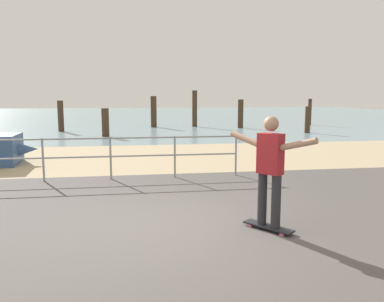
% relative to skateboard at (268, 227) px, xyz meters
% --- Properties ---
extents(ground_plane, '(24.00, 10.00, 0.04)m').
position_rel_skateboard_xyz_m(ground_plane, '(-1.59, -0.60, -0.07)').
color(ground_plane, '#514C49').
rests_on(ground_plane, ground).
extents(beach_strip, '(24.00, 6.00, 0.04)m').
position_rel_skateboard_xyz_m(beach_strip, '(-1.59, 7.40, -0.07)').
color(beach_strip, tan).
rests_on(beach_strip, ground).
extents(sea_surface, '(72.00, 50.00, 0.04)m').
position_rel_skateboard_xyz_m(sea_surface, '(-1.59, 35.40, -0.07)').
color(sea_surface, '#75939E').
rests_on(sea_surface, ground).
extents(railing_fence, '(9.40, 0.05, 1.05)m').
position_rel_skateboard_xyz_m(railing_fence, '(-4.09, 4.00, 0.63)').
color(railing_fence, gray).
rests_on(railing_fence, ground).
extents(skateboard, '(0.64, 0.76, 0.08)m').
position_rel_skateboard_xyz_m(skateboard, '(0.00, 0.00, 0.00)').
color(skateboard, black).
rests_on(skateboard, ground).
extents(skateboarder, '(0.95, 1.21, 1.65)m').
position_rel_skateboard_xyz_m(skateboarder, '(-0.00, 0.00, 0.95)').
color(skateboarder, '#26262B').
rests_on(skateboarder, skateboard).
extents(groyne_post_0, '(0.33, 0.33, 1.77)m').
position_rel_skateboard_xyz_m(groyne_post_0, '(-6.02, 17.38, 0.82)').
color(groyne_post_0, '#422D1E').
rests_on(groyne_post_0, ground).
extents(groyne_post_1, '(0.36, 0.36, 1.42)m').
position_rel_skateboard_xyz_m(groyne_post_1, '(-3.33, 14.13, 0.64)').
color(groyne_post_1, '#422D1E').
rests_on(groyne_post_1, ground).
extents(groyne_post_2, '(0.38, 0.38, 2.02)m').
position_rel_skateboard_xyz_m(groyne_post_2, '(-0.63, 19.56, 0.94)').
color(groyne_post_2, '#422D1E').
rests_on(groyne_post_2, ground).
extents(groyne_post_3, '(0.33, 0.33, 2.38)m').
position_rel_skateboard_xyz_m(groyne_post_3, '(2.06, 19.64, 1.12)').
color(groyne_post_3, '#422D1E').
rests_on(groyne_post_3, ground).
extents(groyne_post_4, '(0.35, 0.35, 1.81)m').
position_rel_skateboard_xyz_m(groyne_post_4, '(4.75, 18.16, 0.84)').
color(groyne_post_4, '#422D1E').
rests_on(groyne_post_4, ground).
extents(groyne_post_5, '(0.28, 0.28, 1.46)m').
position_rel_skateboard_xyz_m(groyne_post_5, '(7.45, 14.38, 0.66)').
color(groyne_post_5, '#422D1E').
rests_on(groyne_post_5, ground).
extents(groyne_post_6, '(0.25, 0.25, 1.83)m').
position_rel_skateboard_xyz_m(groyne_post_6, '(10.14, 19.73, 0.85)').
color(groyne_post_6, '#422D1E').
rests_on(groyne_post_6, ground).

